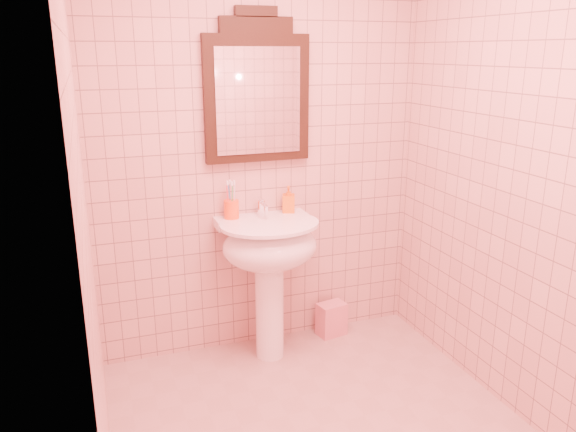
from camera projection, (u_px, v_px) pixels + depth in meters
name	position (u px, v px, depth m)	size (l,w,h in m)	color
back_wall	(260.00, 149.00, 3.34)	(2.00, 0.02, 2.50)	#D5A095
pedestal_sink	(269.00, 255.00, 3.29)	(0.58, 0.58, 0.86)	white
faucet	(262.00, 207.00, 3.34)	(0.04, 0.16, 0.11)	white
mirror	(257.00, 92.00, 3.21)	(0.62, 0.06, 0.87)	black
toothbrush_cup	(231.00, 209.00, 3.30)	(0.09, 0.09, 0.20)	#FF4D15
soap_dispenser	(289.00, 199.00, 3.41)	(0.07, 0.08, 0.16)	orange
towel	(331.00, 319.00, 3.71)	(0.18, 0.12, 0.22)	#CF7A86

